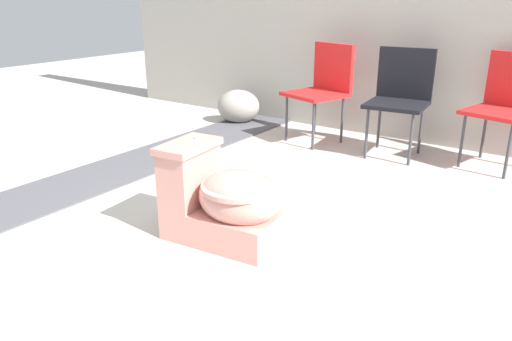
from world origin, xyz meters
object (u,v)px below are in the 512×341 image
(folding_chair_left, at_px, (324,82))
(folding_chair_middle, at_px, (401,91))
(folding_chair_right, at_px, (508,98))
(boulder_near, at_px, (238,106))
(toilet, at_px, (224,201))

(folding_chair_left, distance_m, folding_chair_middle, 0.68)
(folding_chair_middle, height_order, folding_chair_right, same)
(folding_chair_middle, distance_m, folding_chair_right, 0.77)
(folding_chair_left, xyz_separation_m, folding_chair_middle, (0.68, 0.01, 0.00))
(folding_chair_right, xyz_separation_m, boulder_near, (-2.41, -0.09, -0.35))
(folding_chair_left, height_order, folding_chair_middle, same)
(folding_chair_right, bearing_deg, boulder_near, -73.45)
(toilet, xyz_separation_m, folding_chair_right, (0.95, 2.15, 0.29))
(folding_chair_right, bearing_deg, folding_chair_left, -69.04)
(toilet, distance_m, folding_chair_middle, 2.03)
(folding_chair_right, distance_m, boulder_near, 2.44)
(folding_chair_left, bearing_deg, boulder_near, -76.36)
(toilet, height_order, folding_chair_right, folding_chair_right)
(folding_chair_right, bearing_deg, toilet, -9.40)
(boulder_near, bearing_deg, folding_chair_middle, -2.31)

